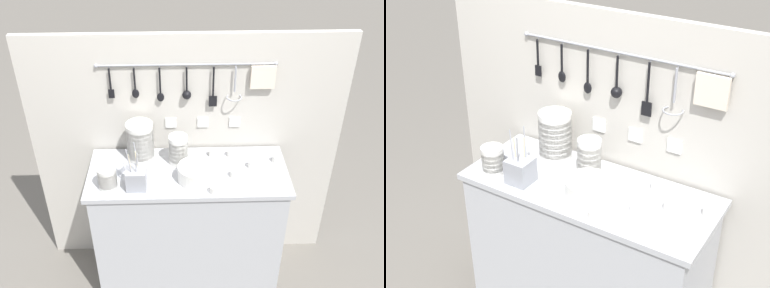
# 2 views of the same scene
# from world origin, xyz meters

# --- Properties ---
(counter) EXTENTS (1.23, 0.51, 0.96)m
(counter) POSITION_xyz_m (0.00, 0.00, 0.48)
(counter) COLOR #ADAFB5
(counter) RESTS_ON ground
(back_wall) EXTENTS (2.03, 0.11, 1.74)m
(back_wall) POSITION_xyz_m (0.00, 0.29, 0.87)
(back_wall) COLOR #BCB7AD
(back_wall) RESTS_ON ground
(bowl_stack_nested_right) EXTENTS (0.12, 0.12, 0.20)m
(bowl_stack_nested_right) POSITION_xyz_m (-0.06, 0.09, 1.06)
(bowl_stack_nested_right) COLOR silver
(bowl_stack_nested_right) RESTS_ON counter
(bowl_stack_short_front) EXTENTS (0.11, 0.11, 0.14)m
(bowl_stack_short_front) POSITION_xyz_m (-0.47, -0.14, 1.03)
(bowl_stack_short_front) COLOR silver
(bowl_stack_short_front) RESTS_ON counter
(bowl_stack_wide_centre) EXTENTS (0.17, 0.17, 0.26)m
(bowl_stack_wide_centre) POSITION_xyz_m (-0.29, 0.15, 1.09)
(bowl_stack_wide_centre) COLOR silver
(bowl_stack_wide_centre) RESTS_ON counter
(plate_stack) EXTENTS (0.22, 0.22, 0.10)m
(plate_stack) POSITION_xyz_m (0.05, -0.08, 1.01)
(plate_stack) COLOR silver
(plate_stack) RESTS_ON counter
(steel_mixing_bowl) EXTENTS (0.14, 0.14, 0.04)m
(steel_mixing_bowl) POSITION_xyz_m (-0.46, 0.03, 0.98)
(steel_mixing_bowl) COLOR #93969E
(steel_mixing_bowl) RESTS_ON counter
(cutlery_caddy) EXTENTS (0.12, 0.12, 0.28)m
(cutlery_caddy) POSITION_xyz_m (-0.30, -0.14, 1.02)
(cutlery_caddy) COLOR #93969E
(cutlery_caddy) RESTS_ON counter
(cup_beside_plates) EXTENTS (0.05, 0.05, 0.05)m
(cup_beside_plates) POSITION_xyz_m (0.28, 0.15, 0.98)
(cup_beside_plates) COLOR silver
(cup_beside_plates) RESTS_ON counter
(cup_by_caddy) EXTENTS (0.05, 0.05, 0.05)m
(cup_by_caddy) POSITION_xyz_m (0.15, -0.21, 0.98)
(cup_by_caddy) COLOR silver
(cup_by_caddy) RESTS_ON counter
(cup_centre) EXTENTS (0.05, 0.05, 0.05)m
(cup_centre) POSITION_xyz_m (0.28, -0.06, 0.98)
(cup_centre) COLOR silver
(cup_centre) RESTS_ON counter
(cup_front_right) EXTENTS (0.05, 0.05, 0.05)m
(cup_front_right) POSITION_xyz_m (0.16, 0.16, 0.98)
(cup_front_right) COLOR silver
(cup_front_right) RESTS_ON counter
(cup_back_left) EXTENTS (0.05, 0.05, 0.05)m
(cup_back_left) POSITION_xyz_m (0.56, 0.08, 0.98)
(cup_back_left) COLOR silver
(cup_back_left) RESTS_ON counter
(cup_back_right) EXTENTS (0.05, 0.05, 0.05)m
(cup_back_right) POSITION_xyz_m (0.40, 0.03, 0.98)
(cup_back_right) COLOR silver
(cup_back_right) RESTS_ON counter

